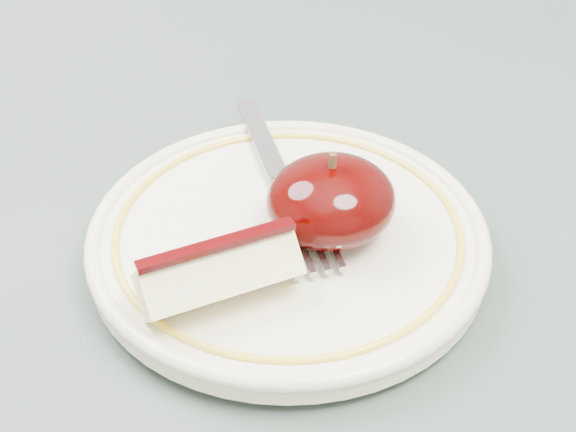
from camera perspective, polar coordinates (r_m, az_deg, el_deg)
name	(u,v)px	position (r m, az deg, el deg)	size (l,w,h in m)	color
table	(225,344)	(0.52, -4.54, -9.05)	(0.90, 0.90, 0.75)	brown
plate	(288,236)	(0.44, 0.00, -1.44)	(0.22, 0.22, 0.02)	#F5ECCD
apple_half	(331,200)	(0.42, 3.07, 1.13)	(0.07, 0.07, 0.05)	black
apple_wedge	(219,273)	(0.38, -4.92, -4.06)	(0.08, 0.04, 0.04)	#FFF2BB
fork	(280,181)	(0.46, -0.56, 2.48)	(0.04, 0.17, 0.00)	#94969C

